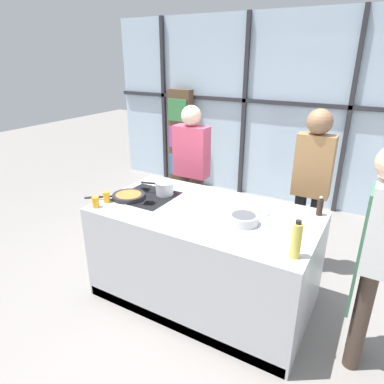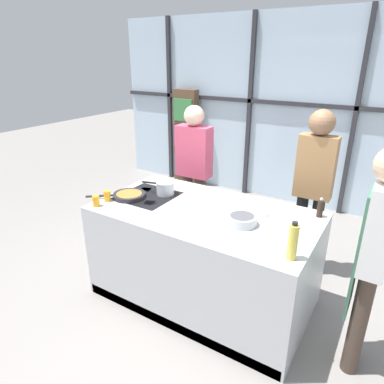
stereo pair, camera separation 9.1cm
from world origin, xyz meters
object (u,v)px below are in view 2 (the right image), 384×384
(chef, at_px, (374,249))
(mixing_bowl, at_px, (242,220))
(spectator_far_left, at_px, (194,166))
(juice_glass_far, at_px, (107,196))
(spectator_center_left, at_px, (314,181))
(frying_pan, at_px, (128,195))
(pepper_grinder, at_px, (320,208))
(oil_bottle, at_px, (293,242))
(juice_glass_near, at_px, (96,201))
(saucepan, at_px, (165,188))
(white_plate, at_px, (256,212))

(chef, height_order, mixing_bowl, chef)
(spectator_far_left, xyz_separation_m, juice_glass_far, (-0.18, -1.26, 0.01))
(spectator_center_left, xyz_separation_m, frying_pan, (-1.47, -1.09, -0.09))
(pepper_grinder, relative_size, juice_glass_far, 1.77)
(spectator_far_left, distance_m, mixing_bowl, 1.50)
(spectator_far_left, height_order, oil_bottle, spectator_far_left)
(chef, height_order, frying_pan, chef)
(juice_glass_far, bearing_deg, mixing_bowl, 10.14)
(mixing_bowl, distance_m, juice_glass_near, 1.33)
(spectator_center_left, distance_m, juice_glass_far, 2.02)
(saucepan, relative_size, white_plate, 1.44)
(spectator_center_left, distance_m, juice_glass_near, 2.11)
(spectator_center_left, height_order, white_plate, spectator_center_left)
(white_plate, bearing_deg, spectator_far_left, 145.37)
(juice_glass_near, bearing_deg, chef, 9.43)
(chef, distance_m, spectator_center_left, 1.22)
(juice_glass_far, bearing_deg, juice_glass_near, -90.00)
(white_plate, height_order, mixing_bowl, mixing_bowl)
(white_plate, xyz_separation_m, juice_glass_near, (-1.29, -0.63, 0.04))
(mixing_bowl, distance_m, pepper_grinder, 0.69)
(pepper_grinder, relative_size, juice_glass_near, 1.77)
(chef, xyz_separation_m, pepper_grinder, (-0.46, 0.48, 0.00))
(chef, bearing_deg, white_plate, 74.49)
(frying_pan, bearing_deg, chef, 1.63)
(mixing_bowl, bearing_deg, chef, 0.16)
(pepper_grinder, distance_m, juice_glass_near, 1.97)
(pepper_grinder, bearing_deg, white_plate, -155.92)
(saucepan, bearing_deg, pepper_grinder, 11.37)
(spectator_far_left, bearing_deg, juice_glass_near, 82.59)
(frying_pan, bearing_deg, juice_glass_near, -109.41)
(spectator_far_left, bearing_deg, frying_pan, 86.19)
(white_plate, distance_m, pepper_grinder, 0.53)
(mixing_bowl, height_order, juice_glass_far, juice_glass_far)
(juice_glass_near, bearing_deg, mixing_bowl, 16.11)
(frying_pan, height_order, oil_bottle, oil_bottle)
(oil_bottle, distance_m, juice_glass_near, 1.77)
(spectator_center_left, bearing_deg, pepper_grinder, 109.23)
(white_plate, bearing_deg, juice_glass_far, -159.13)
(oil_bottle, bearing_deg, white_plate, 130.62)
(frying_pan, xyz_separation_m, mixing_bowl, (1.16, 0.06, 0.02))
(saucepan, height_order, pepper_grinder, pepper_grinder)
(white_plate, bearing_deg, saucepan, -175.82)
(chef, xyz_separation_m, saucepan, (-1.87, 0.19, -0.01))
(mixing_bowl, bearing_deg, white_plate, 86.44)
(saucepan, bearing_deg, spectator_center_left, 34.35)
(frying_pan, distance_m, saucepan, 0.36)
(white_plate, height_order, juice_glass_near, juice_glass_near)
(spectator_far_left, height_order, white_plate, spectator_far_left)
(saucepan, relative_size, pepper_grinder, 1.88)
(spectator_far_left, relative_size, spectator_center_left, 0.96)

